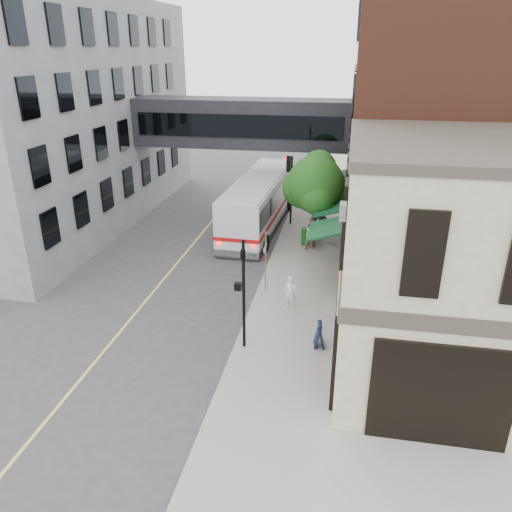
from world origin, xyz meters
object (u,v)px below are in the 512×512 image
at_px(bus, 260,200).
at_px(pedestrian_b, 312,234).
at_px(pedestrian_c, 321,221).
at_px(sandwich_board, 319,335).
at_px(newspaper_box, 306,236).
at_px(pedestrian_a, 290,293).

xyz_separation_m(bus, pedestrian_b, (3.78, -3.90, -0.70)).
bearing_deg(pedestrian_c, sandwich_board, -76.04).
height_order(newspaper_box, sandwich_board, sandwich_board).
height_order(bus, pedestrian_c, bus).
distance_m(pedestrian_a, newspaper_box, 8.02).
relative_size(pedestrian_a, sandwich_board, 1.51).
relative_size(pedestrian_a, pedestrian_c, 0.82).
bearing_deg(sandwich_board, bus, 102.62).
relative_size(pedestrian_c, sandwich_board, 1.83).
bearing_deg(pedestrian_a, pedestrian_b, 93.41).
bearing_deg(newspaper_box, pedestrian_c, 55.04).
distance_m(pedestrian_a, sandwich_board, 3.24).
bearing_deg(newspaper_box, pedestrian_a, -98.89).
bearing_deg(pedestrian_a, sandwich_board, -56.09).
distance_m(bus, newspaper_box, 4.74).
relative_size(bus, pedestrian_c, 6.38).
bearing_deg(pedestrian_c, newspaper_box, -105.20).
height_order(pedestrian_a, sandwich_board, pedestrian_a).
bearing_deg(pedestrian_a, bus, 113.34).
relative_size(pedestrian_b, sandwich_board, 1.85).
distance_m(bus, pedestrian_a, 11.70).
height_order(pedestrian_a, pedestrian_c, pedestrian_c).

